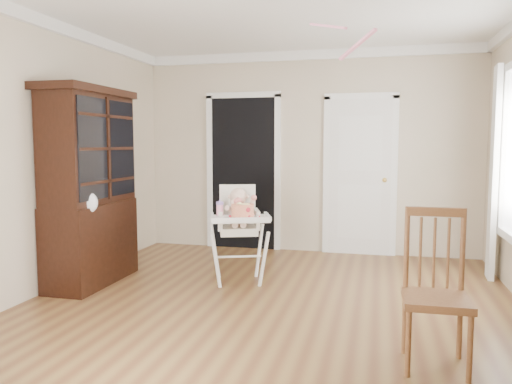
% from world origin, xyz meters
% --- Properties ---
extents(floor, '(5.00, 5.00, 0.00)m').
position_xyz_m(floor, '(0.00, 0.00, 0.00)').
color(floor, brown).
rests_on(floor, ground).
extents(wall_back, '(4.50, 0.00, 4.50)m').
position_xyz_m(wall_back, '(0.00, 2.50, 1.35)').
color(wall_back, beige).
rests_on(wall_back, floor).
extents(wall_left, '(0.00, 5.00, 5.00)m').
position_xyz_m(wall_left, '(-2.25, 0.00, 1.35)').
color(wall_left, beige).
rests_on(wall_left, floor).
extents(crown_molding, '(4.50, 5.00, 0.12)m').
position_xyz_m(crown_molding, '(0.00, 0.00, 2.64)').
color(crown_molding, white).
rests_on(crown_molding, ceiling).
extents(doorway, '(1.06, 0.05, 2.22)m').
position_xyz_m(doorway, '(-0.90, 2.48, 1.11)').
color(doorway, black).
rests_on(doorway, wall_back).
extents(closet_door, '(0.96, 0.09, 2.13)m').
position_xyz_m(closet_door, '(0.70, 2.48, 1.02)').
color(closet_door, white).
rests_on(closet_door, wall_back).
extents(high_chair, '(0.81, 0.90, 1.05)m').
position_xyz_m(high_chair, '(-0.48, 0.77, 0.65)').
color(high_chair, white).
rests_on(high_chair, floor).
extents(baby, '(0.33, 0.24, 0.43)m').
position_xyz_m(baby, '(-0.49, 0.80, 0.79)').
color(baby, beige).
rests_on(baby, high_chair).
extents(cake, '(0.30, 0.30, 0.14)m').
position_xyz_m(cake, '(-0.38, 0.56, 0.80)').
color(cake, silver).
rests_on(cake, high_chair).
extents(sippy_cup, '(0.07, 0.07, 0.18)m').
position_xyz_m(sippy_cup, '(-0.64, 0.63, 0.81)').
color(sippy_cup, '#FF9BBC').
rests_on(sippy_cup, high_chair).
extents(china_cabinet, '(0.54, 1.21, 2.05)m').
position_xyz_m(china_cabinet, '(-1.99, 0.38, 1.02)').
color(china_cabinet, black).
rests_on(china_cabinet, floor).
extents(dining_chair, '(0.43, 0.43, 1.04)m').
position_xyz_m(dining_chair, '(1.33, -0.84, 0.49)').
color(dining_chair, brown).
rests_on(dining_chair, floor).
extents(streamer, '(0.35, 0.39, 0.15)m').
position_xyz_m(streamer, '(0.51, -0.04, 2.43)').
color(streamer, pink).
rests_on(streamer, ceiling).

